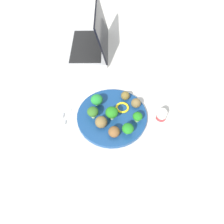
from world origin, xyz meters
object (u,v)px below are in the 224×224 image
object	(u,v)px
broccoli_floret_back_right	(138,117)
fork	(51,116)
broccoli_floret_mid_left	(112,113)
meatball_front_right	(101,122)
broccoli_floret_far_rim	(93,112)
meatball_back_right	(114,132)
pepper_ring_front_right	(122,108)
napkin	(48,120)
plate	(112,116)
knife	(49,123)
laptop	(91,42)
broccoli_floret_center	(128,129)
broccoli_floret_front_left	(97,100)
meatball_back_left	(136,103)
meatball_front_left	(125,96)
yogurt_bottle	(161,116)

from	to	relation	value
broccoli_floret_back_right	fork	bearing A→B (deg)	178.01
broccoli_floret_mid_left	meatball_front_right	distance (m)	0.06
broccoli_floret_far_rim	meatball_back_right	distance (m)	0.12
pepper_ring_front_right	napkin	xyz separation A→B (m)	(-0.29, -0.06, -0.02)
plate	knife	distance (m)	0.25
meatball_front_right	meatball_back_right	xyz separation A→B (m)	(0.05, -0.04, -0.00)
laptop	napkin	bearing A→B (deg)	-104.28
broccoli_floret_center	napkin	distance (m)	0.32
broccoli_floret_center	pepper_ring_front_right	xyz separation A→B (m)	(-0.02, 0.12, -0.02)
knife	broccoli_floret_mid_left	bearing A→B (deg)	6.86
broccoli_floret_front_left	laptop	xyz separation A→B (m)	(-0.07, 0.40, -0.01)
meatball_back_left	fork	xyz separation A→B (m)	(-0.34, -0.06, -0.03)
meatball_front_left	fork	bearing A→B (deg)	-161.82
meatball_front_right	pepper_ring_front_right	xyz separation A→B (m)	(0.08, 0.09, -0.02)
broccoli_floret_far_rim	broccoli_floret_mid_left	size ratio (longest dim) A/B	0.90
fork	broccoli_floret_center	bearing A→B (deg)	-12.68
napkin	meatball_front_left	bearing A→B (deg)	20.88
napkin	laptop	size ratio (longest dim) A/B	0.51
pepper_ring_front_right	napkin	size ratio (longest dim) A/B	0.33
meatball_front_left	pepper_ring_front_right	bearing A→B (deg)	-101.62
meatball_front_right	meatball_front_left	distance (m)	0.17
meatball_front_left	meatball_back_right	size ratio (longest dim) A/B	0.87
broccoli_floret_far_rim	meatball_front_left	distance (m)	0.16
meatball_front_right	yogurt_bottle	world-z (taller)	yogurt_bottle
broccoli_floret_front_left	meatball_front_right	xyz separation A→B (m)	(0.03, -0.10, -0.01)
pepper_ring_front_right	knife	distance (m)	0.30
broccoli_floret_far_rim	broccoli_floret_center	size ratio (longest dim) A/B	1.09
broccoli_floret_center	broccoli_floret_back_right	bearing A→B (deg)	57.41
meatball_front_right	broccoli_floret_center	bearing A→B (deg)	-15.29
broccoli_floret_front_left	pepper_ring_front_right	distance (m)	0.11
meatball_back_right	meatball_front_left	bearing A→B (deg)	77.75
meatball_front_left	meatball_back_left	distance (m)	0.06
broccoli_floret_back_right	meatball_back_right	size ratio (longest dim) A/B	1.01
fork	yogurt_bottle	distance (m)	0.44
broccoli_floret_mid_left	meatball_back_right	distance (m)	0.08
broccoli_floret_center	pepper_ring_front_right	world-z (taller)	broccoli_floret_center
plate	broccoli_floret_far_rim	size ratio (longest dim) A/B	5.41
yogurt_bottle	napkin	bearing A→B (deg)	-177.27
broccoli_floret_center	knife	xyz separation A→B (m)	(-0.31, 0.03, -0.04)
meatball_front_left	plate	bearing A→B (deg)	-119.92
broccoli_floret_mid_left	meatball_back_left	size ratio (longest dim) A/B	1.45
plate	broccoli_floret_mid_left	size ratio (longest dim) A/B	4.87
pepper_ring_front_right	broccoli_floret_mid_left	bearing A→B (deg)	-126.20
broccoli_floret_far_rim	meatball_front_right	xyz separation A→B (m)	(0.03, -0.04, -0.01)
broccoli_floret_front_left	meatball_back_right	size ratio (longest dim) A/B	1.22
broccoli_floret_back_right	knife	world-z (taller)	broccoli_floret_back_right
broccoli_floret_center	meatball_back_right	xyz separation A→B (m)	(-0.05, -0.01, -0.01)
fork	napkin	bearing A→B (deg)	-110.13
broccoli_floret_center	meatball_back_right	size ratio (longest dim) A/B	1.11
meatball_back_right	napkin	world-z (taller)	meatball_back_right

